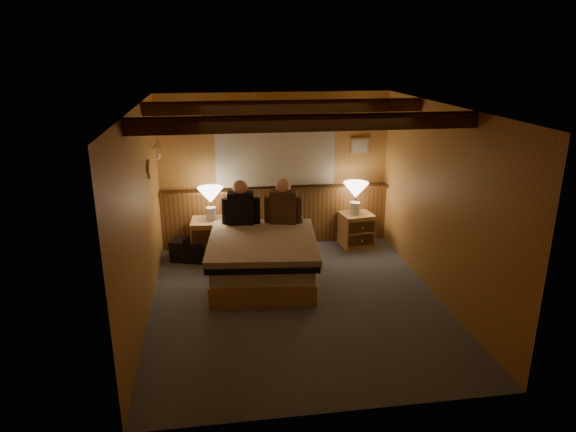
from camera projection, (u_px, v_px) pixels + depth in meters
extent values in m
plane|color=#515861|center=(297.00, 301.00, 6.45)|extent=(4.20, 4.20, 0.00)
plane|color=tan|center=(298.00, 107.00, 5.70)|extent=(4.20, 4.20, 0.00)
plane|color=#D8994D|center=(275.00, 170.00, 8.05)|extent=(3.60, 0.00, 3.60)
plane|color=#D8994D|center=(141.00, 217.00, 5.83)|extent=(0.00, 4.20, 4.20)
plane|color=#D8994D|center=(441.00, 204.00, 6.33)|extent=(0.00, 4.20, 4.20)
plane|color=#D8994D|center=(340.00, 288.00, 4.11)|extent=(3.60, 0.00, 3.60)
cube|color=brown|center=(276.00, 217.00, 8.23)|extent=(3.60, 0.12, 0.90)
cube|color=brown|center=(276.00, 189.00, 8.03)|extent=(3.60, 0.22, 0.04)
cylinder|color=#442711|center=(275.00, 116.00, 7.71)|extent=(2.10, 0.05, 0.05)
sphere|color=#442711|center=(205.00, 118.00, 7.56)|extent=(0.08, 0.08, 0.08)
sphere|color=#442711|center=(343.00, 115.00, 7.86)|extent=(0.08, 0.08, 0.08)
cube|color=beige|center=(276.00, 152.00, 7.89)|extent=(1.85, 0.08, 1.05)
cube|color=#442711|center=(308.00, 123.00, 5.17)|extent=(3.60, 0.15, 0.16)
cube|color=#442711|center=(286.00, 107.00, 6.58)|extent=(3.60, 0.15, 0.16)
cylinder|color=white|center=(156.00, 144.00, 7.17)|extent=(0.03, 0.55, 0.03)
torus|color=white|center=(158.00, 154.00, 7.07)|extent=(0.01, 0.21, 0.21)
torus|color=white|center=(159.00, 151.00, 7.28)|extent=(0.01, 0.21, 0.21)
cube|color=tan|center=(360.00, 146.00, 8.11)|extent=(0.30, 0.03, 0.25)
cube|color=beige|center=(360.00, 146.00, 8.10)|extent=(0.24, 0.01, 0.19)
cube|color=#A97848|center=(263.00, 269.00, 7.07)|extent=(1.50, 1.89, 0.26)
cube|color=silver|center=(263.00, 253.00, 7.00)|extent=(1.46, 1.85, 0.21)
cube|color=black|center=(263.00, 250.00, 6.75)|extent=(1.52, 1.55, 0.07)
cube|color=#D18F94|center=(263.00, 242.00, 6.84)|extent=(1.58, 1.73, 0.11)
cube|color=silver|center=(240.00, 224.00, 7.58)|extent=(0.56, 0.35, 0.14)
cube|color=silver|center=(285.00, 224.00, 7.61)|extent=(0.56, 0.35, 0.14)
cube|color=#A97848|center=(210.00, 239.00, 7.72)|extent=(0.57, 0.52, 0.59)
cube|color=brown|center=(209.00, 237.00, 7.46)|extent=(0.48, 0.06, 0.21)
cube|color=brown|center=(209.00, 252.00, 7.54)|extent=(0.48, 0.06, 0.21)
cylinder|color=white|center=(209.00, 237.00, 7.46)|extent=(0.03, 0.03, 0.03)
cylinder|color=white|center=(209.00, 252.00, 7.54)|extent=(0.03, 0.03, 0.03)
cube|color=#A97848|center=(356.00, 229.00, 8.21)|extent=(0.54, 0.49, 0.53)
cube|color=brown|center=(362.00, 227.00, 7.99)|extent=(0.43, 0.08, 0.18)
cube|color=brown|center=(361.00, 240.00, 8.05)|extent=(0.43, 0.08, 0.18)
cylinder|color=white|center=(362.00, 227.00, 7.99)|extent=(0.03, 0.03, 0.03)
cylinder|color=white|center=(361.00, 240.00, 8.05)|extent=(0.03, 0.03, 0.03)
cylinder|color=silver|center=(211.00, 213.00, 7.63)|extent=(0.15, 0.15, 0.19)
cylinder|color=white|center=(211.00, 205.00, 7.59)|extent=(0.03, 0.03, 0.10)
cone|color=#F7E3C0|center=(210.00, 195.00, 7.54)|extent=(0.38, 0.38, 0.23)
cylinder|color=silver|center=(355.00, 208.00, 8.07)|extent=(0.15, 0.15, 0.20)
cylinder|color=white|center=(355.00, 200.00, 8.03)|extent=(0.03, 0.03, 0.11)
cone|color=#F7E3C0|center=(356.00, 190.00, 7.98)|extent=(0.39, 0.39, 0.24)
cube|color=black|center=(241.00, 209.00, 7.34)|extent=(0.39, 0.25, 0.49)
cylinder|color=black|center=(226.00, 212.00, 7.34)|extent=(0.12, 0.12, 0.39)
cylinder|color=black|center=(256.00, 211.00, 7.36)|extent=(0.12, 0.12, 0.39)
sphere|color=#DF9E86|center=(240.00, 188.00, 7.24)|extent=(0.22, 0.22, 0.22)
cube|color=#45301B|center=(283.00, 208.00, 7.38)|extent=(0.42, 0.29, 0.50)
cylinder|color=#45301B|center=(268.00, 210.00, 7.41)|extent=(0.12, 0.12, 0.40)
cylinder|color=#45301B|center=(298.00, 211.00, 7.38)|extent=(0.12, 0.12, 0.40)
sphere|color=#DF9E86|center=(283.00, 186.00, 7.28)|extent=(0.22, 0.22, 0.22)
cube|color=black|center=(190.00, 250.00, 7.66)|extent=(0.59, 0.46, 0.31)
cylinder|color=black|center=(189.00, 239.00, 7.60)|extent=(0.18, 0.32, 0.08)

